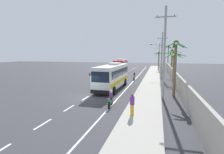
{
  "coord_description": "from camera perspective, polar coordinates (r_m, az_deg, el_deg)",
  "views": [
    {
      "loc": [
        7.92,
        -18.92,
        5.07
      ],
      "look_at": [
        1.55,
        5.76,
        1.7
      ],
      "focal_mm": 28.55,
      "sensor_mm": 36.0,
      "label": 1
    }
  ],
  "objects": [
    {
      "name": "ground_plane",
      "position": [
        21.13,
        -8.04,
        -6.43
      ],
      "size": [
        160.0,
        160.0,
        0.0
      ],
      "primitive_type": "plane",
      "color": "#3A3A3F"
    },
    {
      "name": "sidewalk_kerb",
      "position": [
        29.37,
        12.09,
        -2.44
      ],
      "size": [
        3.2,
        90.0,
        0.14
      ],
      "primitive_type": "cube",
      "color": "#A8A399",
      "rests_on": "ground"
    },
    {
      "name": "lane_markings",
      "position": [
        34.14,
        4.81,
        -1.03
      ],
      "size": [
        3.77,
        71.0,
        0.01
      ],
      "color": "white",
      "rests_on": "ground"
    },
    {
      "name": "boundary_wall",
      "position": [
        33.26,
        18.99,
        0.33
      ],
      "size": [
        0.24,
        60.0,
        2.28
      ],
      "primitive_type": "cube",
      "color": "#9E998E",
      "rests_on": "ground"
    },
    {
      "name": "coach_bus_foreground",
      "position": [
        25.7,
        0.16,
        0.49
      ],
      "size": [
        3.05,
        10.64,
        3.69
      ],
      "color": "white",
      "rests_on": "ground"
    },
    {
      "name": "coach_bus_far_lane",
      "position": [
        49.58,
        2.8,
        3.82
      ],
      "size": [
        3.63,
        11.95,
        3.59
      ],
      "color": "red",
      "rests_on": "ground"
    },
    {
      "name": "motorcycle_beside_bus",
      "position": [
        34.75,
        7.13,
        0.16
      ],
      "size": [
        0.56,
        1.96,
        1.58
      ],
      "color": "black",
      "rests_on": "ground"
    },
    {
      "name": "motorcycle_trailing",
      "position": [
        17.24,
        -0.45,
        -7.33
      ],
      "size": [
        0.56,
        1.96,
        1.58
      ],
      "color": "black",
      "rests_on": "ground"
    },
    {
      "name": "pedestrian_near_kerb",
      "position": [
        14.5,
        6.48,
        -8.55
      ],
      "size": [
        0.36,
        0.36,
        1.76
      ],
      "rotation": [
        0.0,
        0.0,
        1.87
      ],
      "color": "gold",
      "rests_on": "sidewalk_kerb"
    },
    {
      "name": "utility_pole_nearest",
      "position": [
        20.46,
        16.43,
        7.72
      ],
      "size": [
        2.18,
        0.24,
        10.07
      ],
      "color": "#9E9E99",
      "rests_on": "ground"
    },
    {
      "name": "utility_pole_mid",
      "position": [
        38.88,
        15.58,
        7.23
      ],
      "size": [
        3.62,
        0.24,
        9.47
      ],
      "color": "#9E9E99",
      "rests_on": "ground"
    },
    {
      "name": "utility_pole_far",
      "position": [
        57.31,
        15.52,
        6.96
      ],
      "size": [
        2.13,
        0.24,
        9.2
      ],
      "color": "#9E9E99",
      "rests_on": "ground"
    },
    {
      "name": "utility_pole_distant",
      "position": [
        75.73,
        14.86,
        7.17
      ],
      "size": [
        3.16,
        0.24,
        9.24
      ],
      "color": "#9E9E99",
      "rests_on": "ground"
    },
    {
      "name": "palm_nearest",
      "position": [
        41.78,
        18.64,
        6.14
      ],
      "size": [
        4.01,
        3.94,
        6.04
      ],
      "color": "brown",
      "rests_on": "ground"
    },
    {
      "name": "palm_second",
      "position": [
        21.94,
        19.66,
        6.0
      ],
      "size": [
        2.53,
        2.68,
        6.6
      ],
      "color": "brown",
      "rests_on": "ground"
    },
    {
      "name": "palm_third",
      "position": [
        58.69,
        17.58,
        7.53
      ],
      "size": [
        2.97,
        2.91,
        7.57
      ],
      "color": "brown",
      "rests_on": "ground"
    },
    {
      "name": "palm_fourth",
      "position": [
        32.62,
        19.24,
        5.42
      ],
      "size": [
        3.95,
        4.13,
        5.41
      ],
      "color": "brown",
      "rests_on": "ground"
    },
    {
      "name": "palm_farthest",
      "position": [
        53.95,
        14.74,
        6.38
      ],
      "size": [
        3.22,
        2.89,
        5.62
      ],
      "color": "brown",
      "rests_on": "ground"
    }
  ]
}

